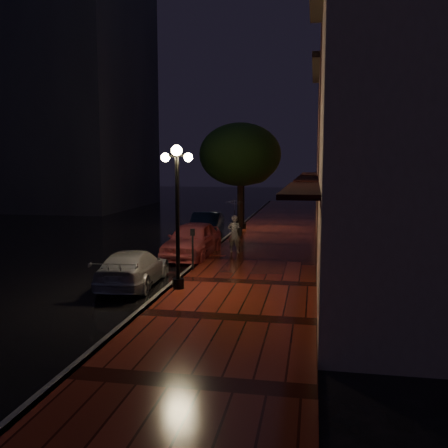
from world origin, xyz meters
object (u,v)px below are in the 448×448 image
Objects in this scene: silver_car at (133,268)px; parking_meter at (193,245)px; streetlamp_near at (177,208)px; navy_car at (206,226)px; street_tree at (240,157)px; woman_with_umbrella at (235,218)px; pink_car at (192,240)px; streetlamp_far at (243,186)px.

parking_meter reaches higher than silver_car.
streetlamp_near reaches higher than parking_meter.
parking_meter is (1.29, -8.15, 0.36)m from navy_car.
street_tree reaches higher than parking_meter.
woman_with_umbrella reaches higher than silver_car.
woman_with_umbrella is at bearing 23.81° from pink_car.
parking_meter is (-0.20, -11.34, -1.56)m from streetlamp_far.
navy_car is (-1.49, -3.19, -1.92)m from streetlamp_far.
streetlamp_far is at bearing 94.91° from street_tree.
parking_meter is at bearing 94.30° from streetlamp_near.
parking_meter is (-0.92, -3.62, -0.59)m from woman_with_umbrella.
streetlamp_near is at bearing -90.00° from streetlamp_far.
pink_car is 5.21m from navy_car.
pink_car is 1.09× the size of silver_car.
street_tree reaches higher than streetlamp_far.
street_tree reaches higher than silver_car.
woman_with_umbrella is (0.72, -7.72, -0.96)m from streetlamp_far.
street_tree is 3.94× the size of parking_meter.
streetlamp_near is 2.92× the size of parking_meter.
street_tree is at bearing -76.44° from woman_with_umbrella.
navy_car is 1.02× the size of silver_car.
street_tree reaches higher than navy_car.
streetlamp_near is 14.00m from streetlamp_far.
streetlamp_far reaches higher than parking_meter.
streetlamp_near is at bearing -91.35° from street_tree.
streetlamp_near reaches higher than navy_car.
woman_with_umbrella is (0.46, -4.71, -2.61)m from street_tree.
pink_car is 1.95× the size of woman_with_umbrella.
streetlamp_far reaches higher than woman_with_umbrella.
streetlamp_near is at bearing -78.08° from pink_car.
streetlamp_far reaches higher than navy_car.
streetlamp_far is 1.91× the size of woman_with_umbrella.
woman_with_umbrella is (1.67, 0.66, 0.89)m from pink_car.
pink_car is 2.00m from woman_with_umbrella.
woman_with_umbrella is at bearing 85.07° from parking_meter.
streetlamp_far is at bearing 61.03° from navy_car.
streetlamp_near is 0.74× the size of street_tree.
silver_car is at bearing 159.53° from streetlamp_near.
silver_car is 6.23m from woman_with_umbrella.
woman_with_umbrella is (0.72, 6.28, -0.96)m from streetlamp_near.
woman_with_umbrella is at bearing 83.44° from streetlamp_near.
silver_car is 2.55m from parking_meter.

